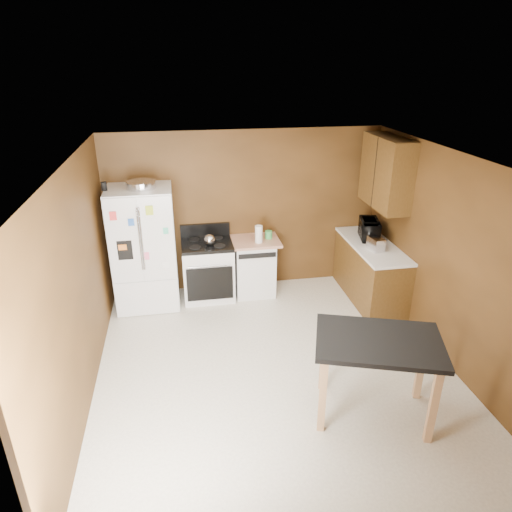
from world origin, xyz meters
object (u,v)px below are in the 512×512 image
object	(u,v)px
green_canister	(269,235)
refrigerator	(144,248)
dishwasher	(254,266)
island	(378,352)
kettle	(210,240)
toaster	(376,244)
roasting_pan	(141,185)
pen_cup	(104,186)
gas_range	(208,269)
paper_towel	(259,234)
microwave	(369,230)

from	to	relation	value
green_canister	refrigerator	size ratio (longest dim) A/B	0.07
dishwasher	island	world-z (taller)	island
kettle	toaster	bearing A→B (deg)	-14.19
roasting_pan	refrigerator	world-z (taller)	roasting_pan
pen_cup	green_canister	distance (m)	2.48
roasting_pan	pen_cup	xyz separation A→B (m)	(-0.48, -0.03, 0.01)
pen_cup	dishwasher	size ratio (longest dim) A/B	0.13
pen_cup	gas_range	distance (m)	1.94
dishwasher	roasting_pan	bearing A→B (deg)	-176.58
dishwasher	island	size ratio (longest dim) A/B	0.62
roasting_pan	paper_towel	distance (m)	1.84
kettle	microwave	world-z (taller)	microwave
microwave	island	world-z (taller)	microwave
paper_towel	dishwasher	distance (m)	0.58
roasting_pan	refrigerator	xyz separation A→B (m)	(-0.05, 0.01, -0.95)
paper_towel	microwave	bearing A→B (deg)	-4.98
pen_cup	paper_towel	world-z (taller)	pen_cup
toaster	dishwasher	world-z (taller)	toaster
toaster	island	bearing A→B (deg)	-121.40
microwave	island	bearing A→B (deg)	172.35
roasting_pan	kettle	distance (m)	1.25
roasting_pan	island	distance (m)	3.80
green_canister	paper_towel	bearing A→B (deg)	-142.40
kettle	green_canister	xyz separation A→B (m)	(0.92, 0.15, -0.03)
dishwasher	microwave	bearing A→B (deg)	-8.35
toaster	microwave	distance (m)	0.46
pen_cup	island	world-z (taller)	pen_cup
refrigerator	gas_range	distance (m)	1.01
dishwasher	island	xyz separation A→B (m)	(0.76, -2.88, 0.32)
pen_cup	microwave	bearing A→B (deg)	-2.01
roasting_pan	green_canister	bearing A→B (deg)	3.89
paper_towel	refrigerator	bearing A→B (deg)	179.18
green_canister	microwave	size ratio (longest dim) A/B	0.25
toaster	dishwasher	distance (m)	1.89
kettle	dishwasher	distance (m)	0.87
kettle	roasting_pan	bearing A→B (deg)	178.51
roasting_pan	island	world-z (taller)	roasting_pan
paper_towel	toaster	size ratio (longest dim) A/B	1.03
green_canister	refrigerator	world-z (taller)	refrigerator
microwave	kettle	bearing A→B (deg)	99.61
green_canister	island	size ratio (longest dim) A/B	0.08
microwave	dishwasher	world-z (taller)	microwave
toaster	pen_cup	bearing A→B (deg)	162.09
pen_cup	paper_towel	distance (m)	2.28
dishwasher	gas_range	bearing A→B (deg)	-178.06
roasting_pan	green_canister	xyz separation A→B (m)	(1.82, 0.12, -0.90)
paper_towel	gas_range	xyz separation A→B (m)	(-0.78, 0.08, -0.56)
pen_cup	toaster	bearing A→B (deg)	-8.96
microwave	gas_range	xyz separation A→B (m)	(-2.47, 0.23, -0.57)
microwave	dishwasher	distance (m)	1.86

